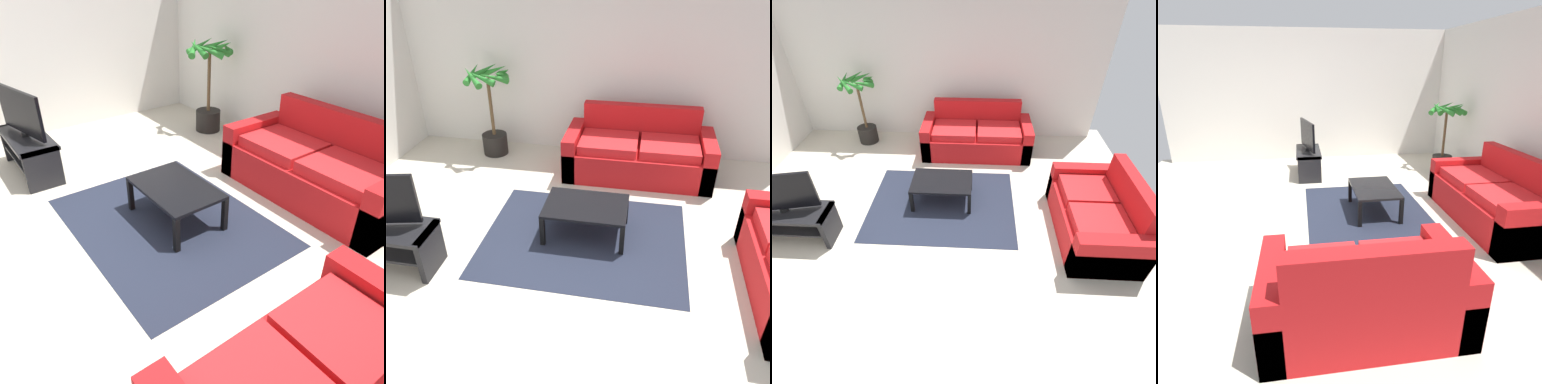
{
  "view_description": "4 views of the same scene",
  "coord_description": "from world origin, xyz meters",
  "views": [
    {
      "loc": [
        2.78,
        -0.93,
        2.19
      ],
      "look_at": [
        0.38,
        0.82,
        0.41
      ],
      "focal_mm": 34.96,
      "sensor_mm": 36.0,
      "label": 1
    },
    {
      "loc": [
        0.71,
        -2.66,
        2.72
      ],
      "look_at": [
        0.1,
        0.6,
        0.65
      ],
      "focal_mm": 36.31,
      "sensor_mm": 36.0,
      "label": 2
    },
    {
      "loc": [
        0.67,
        -2.61,
        2.99
      ],
      "look_at": [
        0.51,
        0.43,
        0.47
      ],
      "focal_mm": 26.81,
      "sensor_mm": 36.0,
      "label": 3
    },
    {
      "loc": [
        4.31,
        -0.2,
        1.96
      ],
      "look_at": [
        0.39,
        0.4,
        0.42
      ],
      "focal_mm": 30.24,
      "sensor_mm": 36.0,
      "label": 4
    }
  ],
  "objects": [
    {
      "name": "coffee_table",
      "position": [
        0.16,
        0.78,
        0.33
      ],
      "size": [
        0.9,
        0.6,
        0.38
      ],
      "color": "black",
      "rests_on": "ground"
    },
    {
      "name": "couch_main",
      "position": [
        0.65,
        2.28,
        0.3
      ],
      "size": [
        2.0,
        0.9,
        0.9
      ],
      "color": "red",
      "rests_on": "ground"
    },
    {
      "name": "area_rug",
      "position": [
        0.16,
        0.68,
        0.0
      ],
      "size": [
        2.2,
        1.7,
        0.01
      ],
      "primitive_type": "cube",
      "color": "#1E2333",
      "rests_on": "ground"
    },
    {
      "name": "potted_palm",
      "position": [
        -1.57,
        2.55,
        0.63
      ],
      "size": [
        0.75,
        0.74,
        1.37
      ],
      "color": "black",
      "rests_on": "ground"
    },
    {
      "name": "wall_back",
      "position": [
        0.0,
        3.0,
        1.35
      ],
      "size": [
        6.0,
        0.06,
        2.7
      ],
      "primitive_type": "cube",
      "color": "silver",
      "rests_on": "ground"
    },
    {
      "name": "ground_plane",
      "position": [
        0.0,
        0.0,
        0.0
      ],
      "size": [
        6.6,
        6.6,
        0.0
      ],
      "primitive_type": "plane",
      "color": "beige"
    }
  ]
}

